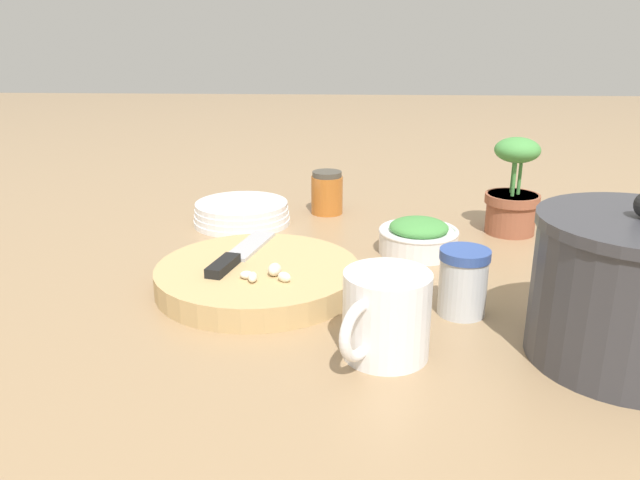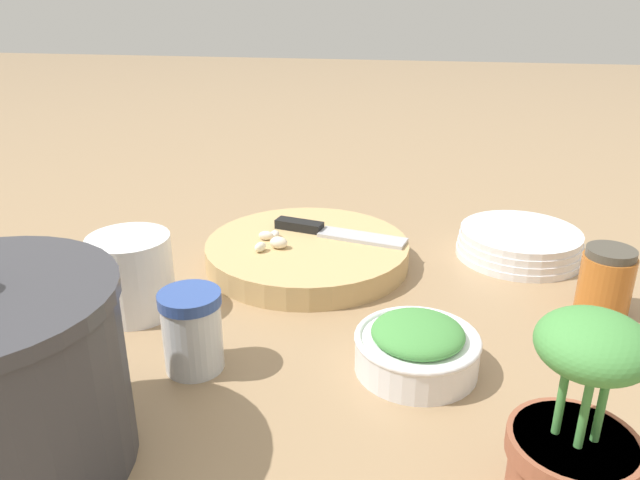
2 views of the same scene
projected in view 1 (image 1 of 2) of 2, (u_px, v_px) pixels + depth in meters
ground_plane at (329, 263)px, 0.95m from camera, size 5.00×5.00×0.00m
cutting_board at (258, 277)px, 0.86m from camera, size 0.28×0.28×0.03m
chef_knife at (238, 255)px, 0.88m from camera, size 0.19×0.07×0.01m
garlic_cloves at (267, 273)px, 0.81m from camera, size 0.05×0.07×0.02m
herb_bowl at (418, 237)px, 0.99m from camera, size 0.13×0.13×0.06m
spice_jar at (463, 282)px, 0.77m from camera, size 0.06×0.06×0.09m
coffee_mug at (385, 315)px, 0.67m from camera, size 0.12×0.10×0.10m
plate_stack at (242, 213)px, 1.14m from camera, size 0.18×0.18×0.04m
honey_jar at (327, 193)px, 1.20m from camera, size 0.06×0.06×0.08m
stock_pot at (633, 290)px, 0.66m from camera, size 0.21×0.21×0.19m
potted_herb at (513, 194)px, 1.07m from camera, size 0.09×0.09×0.17m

